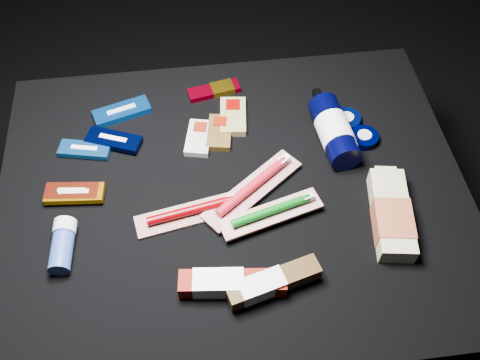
{
  "coord_description": "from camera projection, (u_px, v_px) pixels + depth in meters",
  "views": [
    {
      "loc": [
        -0.07,
        -0.64,
        1.32
      ],
      "look_at": [
        0.01,
        0.01,
        0.42
      ],
      "focal_mm": 40.0,
      "sensor_mm": 36.0,
      "label": 1
    }
  ],
  "objects": [
    {
      "name": "luna_bar_1",
      "position": [
        85.0,
        150.0,
        1.17
      ],
      "size": [
        0.12,
        0.07,
        0.01
      ],
      "rotation": [
        0.0,
        0.0,
        -0.23
      ],
      "color": "blue",
      "rests_on": "cloth_table"
    },
    {
      "name": "toothpaste_carton_green",
      "position": [
        269.0,
        284.0,
        0.97
      ],
      "size": [
        0.18,
        0.08,
        0.03
      ],
      "rotation": [
        0.0,
        0.0,
        0.26
      ],
      "color": "#3B240D",
      "rests_on": "cloth_table"
    },
    {
      "name": "lotion_bottle",
      "position": [
        334.0,
        131.0,
        1.17
      ],
      "size": [
        0.08,
        0.22,
        0.07
      ],
      "rotation": [
        0.0,
        0.0,
        0.09
      ],
      "color": "black",
      "rests_on": "cloth_table"
    },
    {
      "name": "toothbrush_pack_2",
      "position": [
        272.0,
        212.0,
        1.06
      ],
      "size": [
        0.22,
        0.1,
        0.02
      ],
      "rotation": [
        0.0,
        0.0,
        0.27
      ],
      "color": "silver",
      "rests_on": "cloth_table"
    },
    {
      "name": "toothbrush_pack_0",
      "position": [
        193.0,
        212.0,
        1.07
      ],
      "size": [
        0.23,
        0.09,
        0.03
      ],
      "rotation": [
        0.0,
        0.0,
        0.18
      ],
      "color": "#AFA7A4",
      "rests_on": "cloth_table"
    },
    {
      "name": "cloth_table",
      "position": [
        234.0,
        238.0,
        1.28
      ],
      "size": [
        0.98,
        0.78,
        0.4
      ],
      "primitive_type": "cube",
      "color": "black",
      "rests_on": "ground"
    },
    {
      "name": "clif_bar_0",
      "position": [
        220.0,
        131.0,
        1.2
      ],
      "size": [
        0.07,
        0.11,
        0.02
      ],
      "rotation": [
        0.0,
        0.0,
        -0.18
      ],
      "color": "#4D3815",
      "rests_on": "cloth_table"
    },
    {
      "name": "power_bar",
      "position": [
        217.0,
        90.0,
        1.28
      ],
      "size": [
        0.13,
        0.06,
        0.02
      ],
      "rotation": [
        0.0,
        0.0,
        0.19
      ],
      "color": "maroon",
      "rests_on": "cloth_table"
    },
    {
      "name": "luna_bar_3",
      "position": [
        75.0,
        193.0,
        1.09
      ],
      "size": [
        0.12,
        0.06,
        0.02
      ],
      "rotation": [
        0.0,
        0.0,
        -0.09
      ],
      "color": "orange",
      "rests_on": "cloth_table"
    },
    {
      "name": "luna_bar_2",
      "position": [
        114.0,
        140.0,
        1.18
      ],
      "size": [
        0.13,
        0.09,
        0.02
      ],
      "rotation": [
        0.0,
        0.0,
        -0.38
      ],
      "color": "black",
      "rests_on": "cloth_table"
    },
    {
      "name": "luna_bar_0",
      "position": [
        122.0,
        112.0,
        1.24
      ],
      "size": [
        0.14,
        0.08,
        0.02
      ],
      "rotation": [
        0.0,
        0.0,
        0.29
      ],
      "color": "#0B4BA9",
      "rests_on": "cloth_table"
    },
    {
      "name": "deodorant_stick",
      "position": [
        63.0,
        245.0,
        1.02
      ],
      "size": [
        0.05,
        0.11,
        0.04
      ],
      "rotation": [
        0.0,
        0.0,
        -0.06
      ],
      "color": "#29458B",
      "rests_on": "cloth_table"
    },
    {
      "name": "toothpaste_carton_red",
      "position": [
        228.0,
        283.0,
        0.97
      ],
      "size": [
        0.2,
        0.06,
        0.04
      ],
      "rotation": [
        0.0,
        0.0,
        -0.11
      ],
      "color": "#700900",
      "rests_on": "cloth_table"
    },
    {
      "name": "luna_bar_4",
      "position": [
        72.0,
        192.0,
        1.09
      ],
      "size": [
        0.11,
        0.05,
        0.01
      ],
      "rotation": [
        0.0,
        0.0,
        -0.11
      ],
      "color": "maroon",
      "rests_on": "cloth_table"
    },
    {
      "name": "toothbrush_pack_1",
      "position": [
        254.0,
        187.0,
        1.1
      ],
      "size": [
        0.23,
        0.19,
        0.03
      ],
      "rotation": [
        0.0,
        0.0,
        0.65
      ],
      "color": "beige",
      "rests_on": "cloth_table"
    },
    {
      "name": "bodywash_bottle",
      "position": [
        391.0,
        216.0,
        1.06
      ],
      "size": [
        0.1,
        0.21,
        0.04
      ],
      "rotation": [
        0.0,
        0.0,
        -0.15
      ],
      "color": "beige",
      "rests_on": "cloth_table"
    },
    {
      "name": "cream_tin_lower",
      "position": [
        364.0,
        138.0,
        1.19
      ],
      "size": [
        0.06,
        0.06,
        0.02
      ],
      "rotation": [
        0.0,
        0.0,
        0.38
      ],
      "color": "black",
      "rests_on": "cloth_table"
    },
    {
      "name": "clif_bar_1",
      "position": [
        199.0,
        137.0,
        1.19
      ],
      "size": [
        0.07,
        0.11,
        0.02
      ],
      "rotation": [
        0.0,
        0.0,
        -0.22
      ],
      "color": "#BBBAB4",
      "rests_on": "cloth_table"
    },
    {
      "name": "ground",
      "position": [
        235.0,
        275.0,
        1.44
      ],
      "size": [
        3.0,
        3.0,
        0.0
      ],
      "primitive_type": "plane",
      "color": "black",
      "rests_on": "ground"
    },
    {
      "name": "clif_bar_2",
      "position": [
        233.0,
        115.0,
        1.23
      ],
      "size": [
        0.07,
        0.11,
        0.02
      ],
      "rotation": [
        0.0,
        0.0,
        -0.12
      ],
      "color": "#96884E",
      "rests_on": "cloth_table"
    },
    {
      "name": "cream_tin_upper",
      "position": [
        346.0,
        120.0,
        1.22
      ],
      "size": [
        0.06,
        0.06,
        0.02
      ],
      "rotation": [
        0.0,
        0.0,
        0.3
      ],
      "color": "black",
      "rests_on": "cloth_table"
    }
  ]
}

